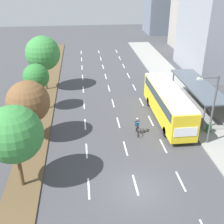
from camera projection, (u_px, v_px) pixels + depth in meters
The scene contains 15 objects.
ground_plane at pixel (137, 189), 20.53m from camera, with size 140.00×140.00×0.00m, color #424247.
median_strip at pixel (47, 90), 37.41m from camera, with size 2.60×52.00×0.12m, color brown.
sidewalk_right at pixel (174, 85), 39.17m from camera, with size 4.50×52.00×0.15m, color gray.
lane_divider_left at pixel (84, 97), 35.65m from camera, with size 0.14×45.89×0.01m.
lane_divider_center at pixel (111, 95), 36.00m from camera, with size 0.14×45.89×0.01m.
lane_divider_right at pixel (138, 94), 36.36m from camera, with size 0.14×45.89×0.01m.
bus_shelter at pixel (199, 94), 31.74m from camera, with size 2.90×10.77×2.86m.
bus at pixel (168, 101), 29.40m from camera, with size 2.54×11.29×3.37m.
cyclist at pixel (137, 127), 27.18m from camera, with size 0.46×1.82×1.71m.
median_tree_nearest at pixel (14, 134), 18.87m from camera, with size 4.01×4.01×6.36m.
median_tree_second at pixel (28, 102), 24.69m from camera, with size 3.84×3.84×5.78m.
median_tree_third at pixel (36, 77), 30.24m from camera, with size 2.83×2.83×5.39m.
median_tree_fourth at pixel (43, 53), 35.47m from camera, with size 4.37×4.37×7.04m.
streetlight at pixel (211, 106), 24.15m from camera, with size 1.91×0.24×6.50m.
trash_bin at pixel (209, 129), 27.26m from camera, with size 0.52×0.52×0.85m, color #286B38.
Camera 1 is at (-3.57, -15.47, 14.31)m, focal length 44.91 mm.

